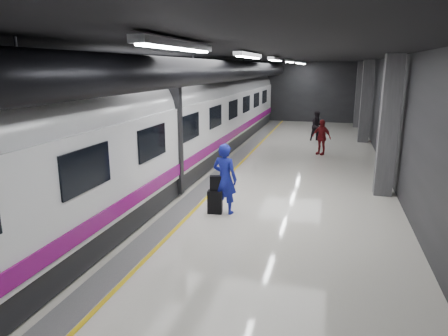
% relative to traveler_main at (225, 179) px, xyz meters
% --- Properties ---
extents(ground, '(40.00, 40.00, 0.00)m').
position_rel_traveler_main_xyz_m(ground, '(0.04, 1.05, -1.02)').
color(ground, silver).
rests_on(ground, ground).
extents(platform_hall, '(10.02, 40.02, 4.51)m').
position_rel_traveler_main_xyz_m(platform_hall, '(-0.25, 2.01, 2.52)').
color(platform_hall, black).
rests_on(platform_hall, ground).
extents(train, '(3.05, 38.00, 4.05)m').
position_rel_traveler_main_xyz_m(train, '(-3.21, 1.05, 1.05)').
color(train, black).
rests_on(train, ground).
extents(traveler_main, '(0.84, 0.65, 2.03)m').
position_rel_traveler_main_xyz_m(traveler_main, '(0.00, 0.00, 0.00)').
color(traveler_main, '#1C18B7').
rests_on(traveler_main, ground).
extents(suitcase_main, '(0.44, 0.31, 0.67)m').
position_rel_traveler_main_xyz_m(suitcase_main, '(-0.26, -0.12, -0.68)').
color(suitcase_main, black).
rests_on(suitcase_main, ground).
extents(shoulder_bag, '(0.36, 0.25, 0.43)m').
position_rel_traveler_main_xyz_m(shoulder_bag, '(-0.25, -0.08, -0.13)').
color(shoulder_bag, black).
rests_on(shoulder_bag, suitcase_main).
extents(traveler_far_a, '(1.03, 0.94, 1.71)m').
position_rel_traveler_main_xyz_m(traveler_far_a, '(2.06, 12.62, -0.16)').
color(traveler_far_a, black).
rests_on(traveler_far_a, ground).
extents(traveler_far_b, '(1.07, 0.84, 1.70)m').
position_rel_traveler_main_xyz_m(traveler_far_b, '(2.40, 8.94, -0.17)').
color(traveler_far_b, maroon).
rests_on(traveler_far_b, ground).
extents(suitcase_far, '(0.37, 0.31, 0.46)m').
position_rel_traveler_main_xyz_m(suitcase_far, '(2.26, 15.45, -0.79)').
color(suitcase_far, black).
rests_on(suitcase_far, ground).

